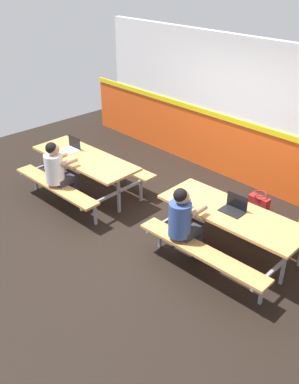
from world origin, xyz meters
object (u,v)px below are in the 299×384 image
(student_further, at_px, (184,220))
(picnic_table_left, at_px, (85,166))
(laptop_dark, at_px, (234,208))
(tote_bag_bright, at_px, (258,206))
(picnic_table_right, at_px, (231,222))
(laptop_silver, at_px, (72,147))
(student_nearer, at_px, (59,170))

(student_further, bearing_deg, picnic_table_left, 175.89)
(student_further, xyz_separation_m, laptop_dark, (0.35, 0.61, 0.08))
(laptop_dark, relative_size, tote_bag_bright, 0.77)
(laptop_dark, height_order, tote_bag_bright, laptop_dark)
(picnic_table_left, distance_m, tote_bag_bright, 2.98)
(picnic_table_right, bearing_deg, laptop_silver, -173.25)
(picnic_table_left, distance_m, student_further, 2.46)
(student_nearer, xyz_separation_m, student_further, (2.40, 0.38, 0.00))
(picnic_table_left, bearing_deg, student_further, -4.11)
(picnic_table_right, bearing_deg, laptop_dark, 94.16)
(picnic_table_left, xyz_separation_m, tote_bag_bright, (2.49, 1.60, -0.38))
(student_nearer, distance_m, laptop_silver, 0.74)
(student_nearer, bearing_deg, laptop_silver, 128.41)
(picnic_table_left, relative_size, picnic_table_right, 1.00)
(student_nearer, bearing_deg, picnic_table_left, 95.18)
(picnic_table_right, xyz_separation_m, laptop_silver, (-3.20, -0.38, 0.21))
(picnic_table_right, relative_size, laptop_silver, 6.28)
(picnic_table_left, bearing_deg, laptop_dark, 8.84)
(laptop_silver, bearing_deg, student_further, -3.90)
(student_nearer, relative_size, student_further, 1.00)
(laptop_dark, distance_m, tote_bag_bright, 1.35)
(laptop_dark, bearing_deg, student_nearer, -160.18)
(laptop_dark, bearing_deg, student_further, -119.64)
(picnic_table_right, bearing_deg, student_further, -121.42)
(student_further, distance_m, laptop_silver, 2.86)
(picnic_table_right, height_order, student_further, student_further)
(student_further, bearing_deg, tote_bag_bright, 88.83)
(student_further, height_order, laptop_dark, student_further)
(laptop_silver, xyz_separation_m, tote_bag_bright, (2.89, 1.58, -0.59))
(picnic_table_left, height_order, picnic_table_right, same)
(picnic_table_left, distance_m, student_nearer, 0.57)
(laptop_silver, distance_m, laptop_dark, 3.23)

